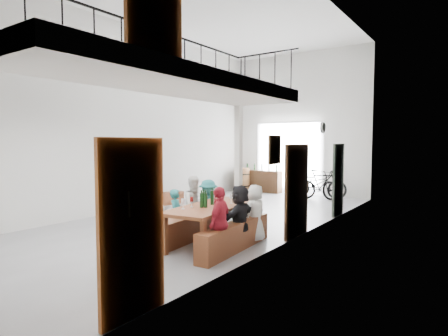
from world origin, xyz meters
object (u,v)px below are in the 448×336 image
Objects in this scene: tasting_table at (213,209)px; serving_counter at (262,181)px; host_standing at (147,224)px; bench_inner at (191,227)px; side_bench at (164,199)px; oak_barrel at (242,180)px; bicycle_near at (316,184)px.

tasting_table is 8.12m from serving_counter.
bench_inner is at bearing 133.34° from host_standing.
bench_inner is 4.47m from side_bench.
tasting_table reaches higher than bench_inner.
bicycle_near is (3.19, 0.04, 0.03)m from oak_barrel.
oak_barrel is at bearing 136.70° from host_standing.
bench_inner is 7.14m from bicycle_near.
oak_barrel is (0.30, 4.30, 0.28)m from side_bench.
oak_barrel is (-3.19, 7.10, 0.22)m from bench_inner.
host_standing is (3.88, -9.00, 0.28)m from oak_barrel.
serving_counter is (0.74, 0.36, -0.05)m from oak_barrel.
host_standing reaches higher than side_bench.
bench_inner is 1.59× the size of side_bench.
bench_inner is 2.34× the size of oak_barrel.
bench_inner reaches higher than side_bench.
oak_barrel reaches higher than serving_counter.
host_standing is at bearing -48.33° from side_bench.
tasting_table is at bearing -62.06° from oak_barrel.
side_bench is at bearing 155.05° from host_standing.
side_bench is 4.79m from serving_counter.
tasting_table is 1.50× the size of serving_counter.
tasting_table is 8.10m from oak_barrel.
side_bench is 6.32m from host_standing.
oak_barrel is 0.49× the size of bicycle_near.
bench_inner is 2.09m from host_standing.
host_standing is (3.14, -9.37, 0.33)m from serving_counter.
tasting_table is at bearing -69.30° from serving_counter.
bicycle_near reaches higher than bench_inner.
side_bench is 5.58m from bicycle_near.
serving_counter reaches higher than side_bench.
side_bench is 0.73× the size of bicycle_near.
tasting_table is 1.09× the size of bench_inner.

